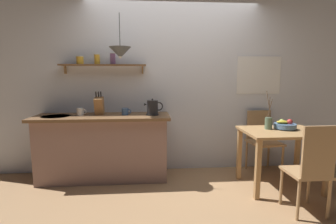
# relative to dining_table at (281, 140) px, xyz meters

# --- Properties ---
(ground_plane) EXTENTS (14.00, 14.00, 0.00)m
(ground_plane) POSITION_rel_dining_table_xyz_m (-1.32, 0.16, -0.63)
(ground_plane) COLOR #A87F56
(back_wall) EXTENTS (6.80, 0.11, 2.70)m
(back_wall) POSITION_rel_dining_table_xyz_m (-1.11, 0.81, 0.72)
(back_wall) COLOR silver
(back_wall) RESTS_ON ground_plane
(kitchen_counter) EXTENTS (1.83, 0.63, 0.91)m
(kitchen_counter) POSITION_rel_dining_table_xyz_m (-2.32, 0.48, -0.17)
(kitchen_counter) COLOR gray
(kitchen_counter) RESTS_ON ground_plane
(wall_shelf) EXTENTS (1.20, 0.20, 0.29)m
(wall_shelf) POSITION_rel_dining_table_xyz_m (-2.35, 0.65, 0.99)
(wall_shelf) COLOR brown
(dining_table) EXTENTS (0.95, 0.71, 0.75)m
(dining_table) POSITION_rel_dining_table_xyz_m (0.00, 0.00, 0.00)
(dining_table) COLOR tan
(dining_table) RESTS_ON ground_plane
(dining_chair_near) EXTENTS (0.38, 0.39, 0.97)m
(dining_chair_near) POSITION_rel_dining_table_xyz_m (-0.04, -0.69, -0.10)
(dining_chair_near) COLOR tan
(dining_chair_near) RESTS_ON ground_plane
(dining_chair_far) EXTENTS (0.47, 0.46, 0.92)m
(dining_chair_far) POSITION_rel_dining_table_xyz_m (0.02, 0.58, -0.11)
(dining_chair_far) COLOR tan
(dining_chair_far) RESTS_ON ground_plane
(fruit_bowl) EXTENTS (0.28, 0.28, 0.14)m
(fruit_bowl) POSITION_rel_dining_table_xyz_m (0.09, 0.08, 0.18)
(fruit_bowl) COLOR #51759E
(fruit_bowl) RESTS_ON dining_table
(twig_vase) EXTENTS (0.09, 0.09, 0.50)m
(twig_vase) POSITION_rel_dining_table_xyz_m (-0.13, 0.09, 0.21)
(twig_vase) COLOR #567056
(twig_vase) RESTS_ON dining_table
(electric_kettle) EXTENTS (0.26, 0.18, 0.23)m
(electric_kettle) POSITION_rel_dining_table_xyz_m (-1.63, 0.43, 0.38)
(electric_kettle) COLOR black
(electric_kettle) RESTS_ON kitchen_counter
(knife_block) EXTENTS (0.12, 0.18, 0.32)m
(knife_block) POSITION_rel_dining_table_xyz_m (-2.36, 0.51, 0.41)
(knife_block) COLOR #9E6B3D
(knife_block) RESTS_ON kitchen_counter
(coffee_mug_by_sink) EXTENTS (0.13, 0.09, 0.10)m
(coffee_mug_by_sink) POSITION_rel_dining_table_xyz_m (-2.61, 0.46, 0.33)
(coffee_mug_by_sink) COLOR white
(coffee_mug_by_sink) RESTS_ON kitchen_counter
(coffee_mug_spare) EXTENTS (0.13, 0.09, 0.10)m
(coffee_mug_spare) POSITION_rel_dining_table_xyz_m (-2.01, 0.47, 0.33)
(coffee_mug_spare) COLOR #3D5B89
(coffee_mug_spare) RESTS_ON kitchen_counter
(pendant_lamp) EXTENTS (0.29, 0.29, 0.58)m
(pendant_lamp) POSITION_rel_dining_table_xyz_m (-2.05, 0.43, 1.12)
(pendant_lamp) COLOR black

